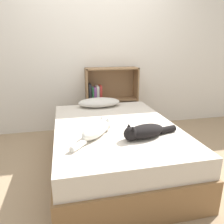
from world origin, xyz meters
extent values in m
plane|color=#997F60|center=(0.00, 0.00, 0.00)|extent=(8.00, 8.00, 0.00)
cube|color=silver|center=(0.00, 1.32, 1.25)|extent=(8.00, 0.06, 2.50)
cube|color=brown|center=(0.00, 0.00, 0.16)|extent=(1.30, 1.84, 0.32)
cube|color=beige|center=(0.00, 0.00, 0.41)|extent=(1.26, 1.79, 0.19)
ellipsoid|color=beige|center=(-0.05, 0.74, 0.57)|extent=(0.58, 0.30, 0.12)
ellipsoid|color=white|center=(-0.25, -0.28, 0.57)|extent=(0.38, 0.40, 0.13)
sphere|color=white|center=(-0.14, -0.14, 0.57)|extent=(0.13, 0.13, 0.13)
cone|color=white|center=(-0.16, -0.12, 0.64)|extent=(0.04, 0.04, 0.03)
cone|color=white|center=(-0.11, -0.17, 0.64)|extent=(0.04, 0.04, 0.03)
cylinder|color=white|center=(-0.43, -0.48, 0.54)|extent=(0.16, 0.17, 0.05)
ellipsoid|color=black|center=(0.20, -0.39, 0.57)|extent=(0.41, 0.26, 0.12)
sphere|color=black|center=(0.04, -0.43, 0.57)|extent=(0.13, 0.13, 0.13)
cone|color=black|center=(0.05, -0.46, 0.64)|extent=(0.04, 0.04, 0.03)
cone|color=black|center=(0.03, -0.40, 0.64)|extent=(0.04, 0.04, 0.03)
cylinder|color=black|center=(0.45, -0.33, 0.54)|extent=(0.18, 0.10, 0.06)
cube|color=#8E6B47|center=(-0.17, 1.15, 0.50)|extent=(0.02, 0.26, 1.00)
cube|color=#8E6B47|center=(0.62, 1.15, 0.50)|extent=(0.02, 0.26, 1.00)
cube|color=#8E6B47|center=(0.23, 1.15, 0.01)|extent=(0.81, 0.26, 0.02)
cube|color=#8E6B47|center=(0.23, 1.15, 0.99)|extent=(0.81, 0.26, 0.02)
cube|color=#8E6B47|center=(0.23, 1.15, 0.50)|extent=(0.77, 0.26, 0.02)
cube|color=#8E6B47|center=(0.23, 1.27, 0.50)|extent=(0.81, 0.02, 1.00)
cube|color=#232328|center=(-0.13, 1.11, 0.64)|extent=(0.04, 0.16, 0.26)
cube|color=#337F47|center=(-0.09, 1.11, 0.61)|extent=(0.02, 0.16, 0.21)
cube|color=#8C4C99|center=(-0.05, 1.11, 0.61)|extent=(0.04, 0.16, 0.21)
cube|color=beige|center=(-0.01, 1.11, 0.62)|extent=(0.04, 0.16, 0.22)
cube|color=#B7332D|center=(0.04, 1.11, 0.62)|extent=(0.03, 0.16, 0.23)
camera|label=1|loc=(-0.52, -2.15, 1.33)|focal=35.00mm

